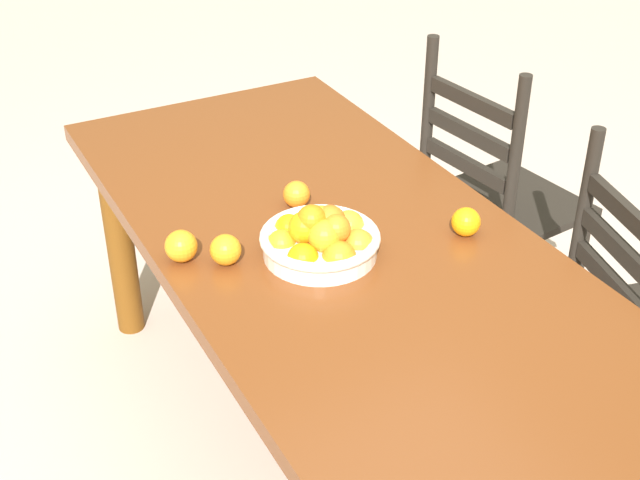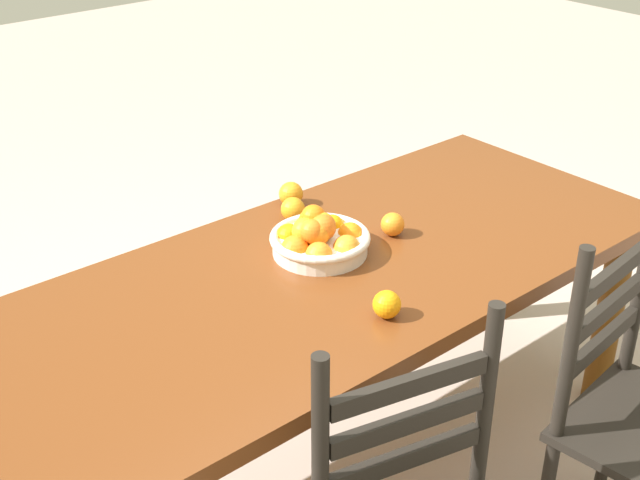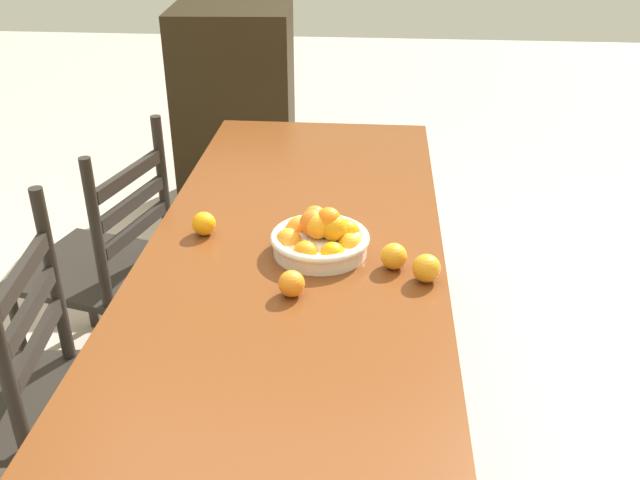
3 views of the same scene
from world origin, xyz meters
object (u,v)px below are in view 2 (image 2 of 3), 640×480
Objects in this scene: fruit_bowl at (319,238)px; orange_loose_2 at (291,194)px; orange_loose_1 at (393,224)px; dining_table at (320,301)px; orange_loose_3 at (293,209)px; orange_loose_0 at (387,304)px.

fruit_bowl reaches higher than orange_loose_2.
dining_table is at bearing 4.61° from orange_loose_1.
orange_loose_1 is at bearing -175.39° from dining_table.
orange_loose_1 is 0.95× the size of orange_loose_3.
orange_loose_1 is at bearing 106.23° from orange_loose_2.
fruit_bowl reaches higher than orange_loose_0.
orange_loose_3 reaches higher than orange_loose_0.
orange_loose_3 is (-0.15, -0.55, 0.00)m from orange_loose_0.
orange_loose_3 is at bearing -58.39° from orange_loose_1.
fruit_bowl is (-0.06, -0.08, 0.14)m from dining_table.
orange_loose_1 is (-0.29, -0.02, 0.13)m from dining_table.
orange_loose_0 is (0.08, 0.35, -0.01)m from fruit_bowl.
orange_loose_0 is at bearing 43.66° from orange_loose_1.
dining_table is 0.32m from orange_loose_1.
dining_table is 0.17m from fruit_bowl.
orange_loose_2 reaches higher than orange_loose_3.
dining_table is 0.34m from orange_loose_3.
orange_loose_2 is (-0.21, -0.64, 0.00)m from orange_loose_0.
orange_loose_2 is 1.04× the size of orange_loose_3.
fruit_bowl is at bearing -12.78° from orange_loose_1.
fruit_bowl is 0.24m from orange_loose_1.
orange_loose_1 is at bearing -136.34° from orange_loose_0.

